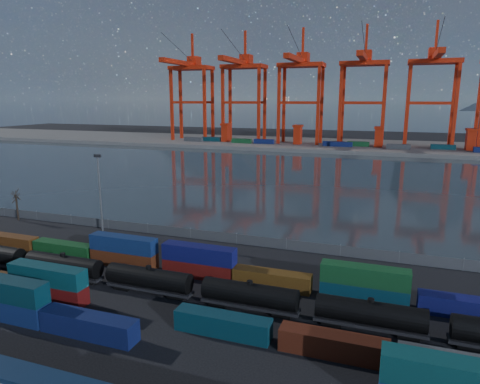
% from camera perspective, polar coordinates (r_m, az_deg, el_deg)
% --- Properties ---
extents(ground, '(700.00, 700.00, 0.00)m').
position_cam_1_polar(ground, '(61.20, -9.84, -14.96)').
color(ground, black).
rests_on(ground, ground).
extents(harbor_water, '(700.00, 700.00, 0.00)m').
position_cam_1_polar(harbor_water, '(156.98, 9.26, 1.94)').
color(harbor_water, '#28333A').
rests_on(harbor_water, ground).
extents(far_quay, '(700.00, 70.00, 2.00)m').
position_cam_1_polar(far_quay, '(259.88, 13.56, 6.04)').
color(far_quay, '#514F4C').
rests_on(far_quay, ground).
extents(distant_mountains, '(2470.00, 1100.00, 520.00)m').
position_cam_1_polar(distant_mountains, '(1658.60, 21.90, 18.14)').
color(distant_mountains, '#1E2630').
rests_on(distant_mountains, ground).
extents(container_row_south, '(139.49, 2.57, 5.47)m').
position_cam_1_polar(container_row_south, '(53.88, -16.03, -16.75)').
color(container_row_south, '#37383B').
rests_on(container_row_south, ground).
extents(container_row_mid, '(128.95, 2.43, 5.18)m').
position_cam_1_polar(container_row_mid, '(56.19, -8.92, -15.31)').
color(container_row_mid, '#3D4142').
rests_on(container_row_mid, ground).
extents(container_row_north, '(141.22, 2.45, 5.22)m').
position_cam_1_polar(container_row_north, '(69.22, -5.25, -9.79)').
color(container_row_north, '#101850').
rests_on(container_row_north, ground).
extents(tanker_string, '(137.58, 2.92, 4.18)m').
position_cam_1_polar(tanker_string, '(58.95, 1.30, -13.60)').
color(tanker_string, black).
rests_on(tanker_string, ground).
extents(waterfront_fence, '(160.12, 0.12, 2.20)m').
position_cam_1_polar(waterfront_fence, '(84.30, -0.46, -6.26)').
color(waterfront_fence, '#595B5E').
rests_on(waterfront_fence, ground).
extents(bare_tree, '(1.98, 1.94, 7.50)m').
position_cam_1_polar(bare_tree, '(112.23, -27.61, -1.54)').
color(bare_tree, black).
rests_on(bare_tree, ground).
extents(yard_light_mast, '(1.60, 0.40, 16.60)m').
position_cam_1_polar(yard_light_mast, '(94.80, -18.19, 0.40)').
color(yard_light_mast, slate).
rests_on(yard_light_mast, ground).
extents(gantry_cranes, '(200.97, 49.87, 67.53)m').
position_cam_1_polar(gantry_cranes, '(253.03, 12.11, 15.12)').
color(gantry_cranes, red).
rests_on(gantry_cranes, ground).
extents(quay_containers, '(172.58, 10.99, 2.60)m').
position_cam_1_polar(quay_containers, '(246.74, 10.66, 6.39)').
color(quay_containers, navy).
rests_on(quay_containers, far_quay).
extents(straddle_carriers, '(140.00, 7.00, 11.10)m').
position_cam_1_polar(straddle_carriers, '(249.64, 12.81, 7.41)').
color(straddle_carriers, red).
rests_on(straddle_carriers, far_quay).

